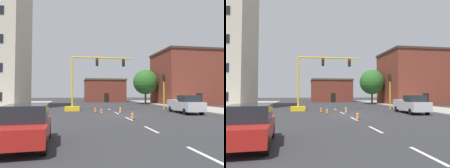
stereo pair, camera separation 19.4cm
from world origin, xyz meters
The scene contains 19 objects.
ground_plane centered at (0.00, 0.00, 0.00)m, with size 160.00×160.00×0.00m, color #2D2D30.
sidewalk_left centered at (-13.02, 8.00, 0.07)m, with size 6.00×56.00×0.14m, color #9E998E.
sidewalk_right centered at (13.02, 8.00, 0.07)m, with size 6.00×56.00×0.14m, color #9E998E.
lane_stripe_seg_0 centered at (0.00, -14.00, 0.00)m, with size 0.16×2.40×0.01m, color silver.
lane_stripe_seg_1 centered at (0.00, -8.50, 0.00)m, with size 0.16×2.40×0.01m, color silver.
lane_stripe_seg_2 centered at (0.00, -3.00, 0.00)m, with size 0.16×2.40×0.01m, color silver.
lane_stripe_seg_3 centered at (0.00, 2.50, 0.00)m, with size 0.16×2.40×0.01m, color silver.
lane_stripe_seg_4 centered at (0.00, 8.00, 0.00)m, with size 0.16×2.40×0.01m, color silver.
building_brick_center centered at (2.83, 33.66, 2.87)m, with size 10.14×9.20×5.72m.
building_row_right centered at (16.88, 18.41, 5.21)m, with size 10.57×10.90×10.41m.
traffic_signal_gantry centered at (-3.87, 5.96, 2.22)m, with size 8.62×1.20×6.83m.
traffic_light_pole_right centered at (7.24, 6.05, 3.53)m, with size 0.32×0.47×4.80m.
tree_right_far centered at (9.26, 19.66, 4.41)m, with size 4.91×4.91×6.87m.
pickup_truck_silver centered at (7.43, 0.82, 0.97)m, with size 2.25×5.49×1.99m.
sedan_red_near_left centered at (-6.66, -11.48, 0.89)m, with size 2.14×4.61×1.74m.
traffic_cone_roadside_a centered at (0.36, 2.17, 0.38)m, with size 0.36×0.36×0.78m.
traffic_cone_roadside_b centered at (-2.32, 3.31, 0.32)m, with size 0.36×0.36×0.65m.
traffic_cone_roadside_c centered at (0.23, -3.34, 0.34)m, with size 0.36×0.36×0.70m.
traffic_cone_roadside_d centered at (-1.82, 1.58, 0.34)m, with size 0.36×0.36×0.68m.
Camera 2 is at (-4.45, -21.11, 2.25)m, focal length 34.18 mm.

